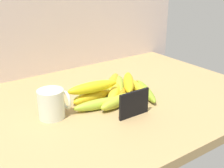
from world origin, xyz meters
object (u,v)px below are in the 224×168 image
at_px(banana_4, 120,84).
at_px(banana_7, 101,104).
at_px(coffee_mug, 52,104).
at_px(banana_8, 135,86).
at_px(banana_1, 96,93).
at_px(banana_5, 129,89).
at_px(banana_3, 145,91).
at_px(banana_11, 129,82).
at_px(banana_6, 92,97).
at_px(banana_9, 118,101).
at_px(banana_10, 93,87).
at_px(banana_2, 115,93).
at_px(chalkboard_sign, 134,105).
at_px(banana_0, 113,82).

relative_size(banana_4, banana_7, 0.88).
bearing_deg(coffee_mug, banana_8, 3.02).
bearing_deg(banana_1, banana_5, -19.35).
distance_m(coffee_mug, banana_3, 0.35).
xyz_separation_m(banana_5, banana_11, (-0.01, -0.01, 0.04)).
distance_m(banana_6, banana_9, 0.09).
bearing_deg(banana_11, coffee_mug, 178.70).
bearing_deg(banana_10, banana_2, -8.58).
distance_m(coffee_mug, banana_11, 0.29).
relative_size(banana_9, banana_10, 0.87).
bearing_deg(banana_2, banana_8, 7.86).
xyz_separation_m(banana_3, banana_4, (-0.04, 0.10, 0.00)).
height_order(coffee_mug, banana_5, coffee_mug).
bearing_deg(banana_5, banana_6, 174.72).
height_order(coffee_mug, banana_7, coffee_mug).
height_order(banana_8, banana_9, banana_9).
bearing_deg(banana_11, banana_7, -167.34).
xyz_separation_m(chalkboard_sign, coffee_mug, (-0.21, 0.14, 0.01)).
distance_m(banana_8, banana_9, 0.15).
bearing_deg(banana_7, banana_10, 87.83).
relative_size(banana_3, banana_8, 1.05).
bearing_deg(banana_10, banana_5, -3.39).
bearing_deg(banana_10, banana_0, 30.11).
relative_size(banana_4, banana_8, 0.88).
relative_size(banana_5, banana_6, 1.15).
xyz_separation_m(banana_6, banana_7, (-0.00, -0.06, -0.00)).
bearing_deg(banana_3, banana_2, 159.48).
relative_size(banana_2, banana_7, 0.94).
bearing_deg(banana_3, banana_0, 109.81).
xyz_separation_m(banana_5, banana_10, (-0.15, 0.01, 0.04)).
xyz_separation_m(banana_0, banana_5, (0.01, -0.09, -0.00)).
height_order(chalkboard_sign, coffee_mug, coffee_mug).
distance_m(banana_4, banana_8, 0.06).
bearing_deg(banana_4, banana_11, -100.86).
height_order(banana_7, banana_8, same).
distance_m(banana_0, banana_3, 0.14).
distance_m(banana_1, banana_2, 0.07).
distance_m(chalkboard_sign, banana_11, 0.16).
xyz_separation_m(banana_6, banana_8, (0.19, -0.00, -0.00)).
distance_m(banana_1, banana_4, 0.12).
distance_m(banana_1, banana_11, 0.12).
height_order(banana_2, banana_3, banana_2).
relative_size(banana_6, banana_10, 0.84).
xyz_separation_m(chalkboard_sign, banana_10, (-0.05, 0.16, 0.02)).
distance_m(banana_4, banana_9, 0.15).
height_order(banana_8, banana_11, banana_11).
bearing_deg(banana_2, banana_1, 139.00).
height_order(banana_0, banana_6, banana_6).
distance_m(coffee_mug, banana_4, 0.31).
xyz_separation_m(banana_3, banana_7, (-0.19, -0.00, 0.00)).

